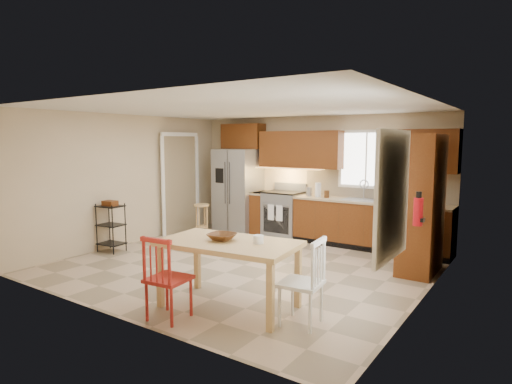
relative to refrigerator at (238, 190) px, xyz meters
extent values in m
plane|color=tan|center=(1.70, -2.12, -0.91)|extent=(5.50, 5.50, 0.00)
cube|color=silver|center=(1.70, -2.12, 1.59)|extent=(5.50, 5.00, 0.02)
cube|color=#CCB793|center=(1.70, 0.38, 0.34)|extent=(5.50, 0.02, 2.50)
cube|color=#CCB793|center=(1.70, -4.62, 0.34)|extent=(5.50, 0.02, 2.50)
cube|color=#CCB793|center=(-1.05, -2.12, 0.34)|extent=(0.02, 5.00, 2.50)
cube|color=#CCB793|center=(4.45, -2.12, 0.34)|extent=(0.02, 5.00, 2.50)
cube|color=gray|center=(0.00, 0.00, 0.00)|extent=(0.92, 0.75, 1.82)
cube|color=gray|center=(1.15, 0.06, -0.45)|extent=(0.76, 0.63, 0.92)
cube|color=brown|center=(0.60, 0.08, -0.46)|extent=(0.30, 0.60, 0.90)
cube|color=brown|center=(2.99, 0.08, -0.46)|extent=(2.92, 0.60, 0.90)
cube|color=black|center=(3.55, -0.22, -0.46)|extent=(0.60, 0.02, 0.78)
cube|color=beige|center=(2.99, 0.36, 0.27)|extent=(2.92, 0.03, 0.55)
cube|color=#52240D|center=(0.00, 0.20, 1.19)|extent=(1.00, 0.35, 0.55)
cube|color=#52240D|center=(1.45, 0.20, 0.92)|extent=(1.80, 0.35, 0.75)
cube|color=#52240D|center=(3.95, 0.20, 0.92)|extent=(1.00, 0.35, 0.75)
cube|color=white|center=(2.80, 0.35, 0.74)|extent=(1.12, 0.04, 1.12)
cube|color=gray|center=(2.80, 0.08, -0.05)|extent=(0.62, 0.46, 0.16)
cube|color=#FFBF66|center=(1.15, 0.17, 0.52)|extent=(1.60, 0.30, 0.01)
imported|color=#AC0B15|center=(3.18, -0.02, 0.09)|extent=(0.09, 0.09, 0.19)
cylinder|color=white|center=(1.95, 0.03, 0.13)|extent=(0.12, 0.12, 0.28)
cylinder|color=gray|center=(1.75, 0.03, 0.08)|extent=(0.11, 0.11, 0.18)
cylinder|color=#522E15|center=(2.15, 0.00, 0.06)|extent=(0.10, 0.10, 0.14)
cube|color=brown|center=(4.13, -0.93, 0.14)|extent=(0.50, 0.95, 2.10)
cylinder|color=#AC0B15|center=(4.33, -1.98, 0.19)|extent=(0.12, 0.12, 0.36)
cube|color=white|center=(4.38, -3.27, 0.54)|extent=(0.04, 1.02, 1.32)
cube|color=#8C7A59|center=(-0.97, -0.82, 0.14)|extent=(0.04, 0.95, 2.10)
imported|color=#522E15|center=(2.47, -3.65, -0.10)|extent=(0.37, 0.37, 0.08)
cylinder|color=white|center=(2.93, -3.55, -0.07)|extent=(0.14, 0.14, 0.15)
camera|label=1|loc=(5.64, -7.58, 1.08)|focal=30.00mm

